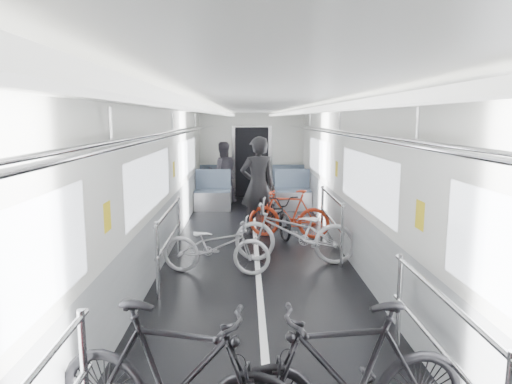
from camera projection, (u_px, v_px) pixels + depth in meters
car_shell at (256, 183)px, 8.04m from camera, size 3.02×14.01×2.41m
bike_left_mid at (177, 381)px, 3.02m from camera, size 1.85×0.97×1.07m
bike_left_far at (216, 246)px, 6.65m from camera, size 1.68×0.82×0.84m
bike_right_near at (347, 378)px, 3.08m from camera, size 1.79×0.72×1.04m
bike_right_mid at (294, 232)px, 7.13m from camera, size 1.98×0.95×1.00m
bike_right_far at (289, 214)px, 8.65m from camera, size 1.61×0.78×0.93m
bike_aisle at (276, 214)px, 8.87m from camera, size 0.97×1.66×0.83m
person_standing at (258, 186)px, 8.88m from camera, size 0.79×0.62×1.92m
person_seated at (223, 172)px, 12.33m from camera, size 0.90×0.77×1.64m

